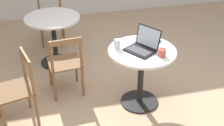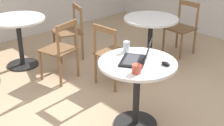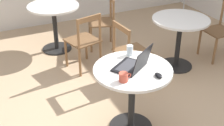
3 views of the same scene
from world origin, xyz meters
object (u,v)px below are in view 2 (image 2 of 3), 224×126
at_px(chair_far_right, 70,32).
at_px(mouse, 166,64).
at_px(laptop, 138,57).
at_px(cafe_table_far, 19,30).
at_px(chair_mid_right, 182,28).
at_px(cafe_table_near, 137,78).
at_px(cafe_table_mid, 151,30).
at_px(mug, 137,69).
at_px(chair_mid_left, 112,55).
at_px(chair_far_front, 61,50).
at_px(drinking_glass, 126,46).

distance_m(chair_far_right, mouse, 2.30).
bearing_deg(laptop, mouse, -58.08).
bearing_deg(cafe_table_far, chair_mid_right, -30.78).
height_order(cafe_table_near, laptop, laptop).
relative_size(cafe_table_mid, mug, 6.46).
xyz_separation_m(laptop, mug, (-0.19, -0.16, -0.01)).
height_order(cafe_table_near, chair_mid_left, chair_mid_left).
height_order(cafe_table_mid, chair_mid_left, chair_mid_left).
bearing_deg(mouse, cafe_table_far, 97.63).
height_order(chair_mid_right, mug, chair_mid_right).
bearing_deg(chair_far_right, chair_far_front, -134.56).
height_order(chair_far_right, laptop, laptop).
relative_size(cafe_table_near, chair_mid_right, 0.94).
xyz_separation_m(cafe_table_mid, chair_mid_right, (0.76, -0.01, -0.14)).
xyz_separation_m(cafe_table_near, chair_far_front, (0.01, 1.44, -0.14)).
bearing_deg(chair_mid_left, mouse, -104.68).
xyz_separation_m(chair_mid_left, mouse, (-0.29, -1.10, 0.34)).
xyz_separation_m(cafe_table_far, chair_far_front, (0.20, -0.79, -0.14)).
xyz_separation_m(mouse, drinking_glass, (-0.04, 0.51, 0.04)).
height_order(cafe_table_far, mouse, mouse).
distance_m(cafe_table_near, laptop, 0.24).
bearing_deg(drinking_glass, mug, -124.09).
distance_m(chair_mid_left, chair_far_front, 0.72).
bearing_deg(cafe_table_mid, chair_mid_right, -1.08).
xyz_separation_m(mug, drinking_glass, (0.30, 0.44, 0.01)).
bearing_deg(drinking_glass, chair_far_front, 94.59).
height_order(chair_far_front, drinking_glass, drinking_glass).
bearing_deg(mug, chair_far_front, 82.84).
xyz_separation_m(cafe_table_mid, chair_far_front, (-1.25, 0.51, -0.14)).
relative_size(chair_far_right, laptop, 1.96).
distance_m(chair_far_right, mug, 2.32).
relative_size(laptop, drinking_glass, 3.82).
bearing_deg(mouse, chair_far_right, 79.58).
bearing_deg(cafe_table_near, chair_far_right, 74.37).
distance_m(cafe_table_far, chair_mid_left, 1.51).
bearing_deg(chair_far_front, chair_mid_right, -14.63).
bearing_deg(chair_far_right, cafe_table_mid, -56.42).
height_order(cafe_table_mid, cafe_table_far, same).
bearing_deg(cafe_table_near, mouse, -58.41).
xyz_separation_m(cafe_table_far, chair_mid_left, (0.62, -1.37, -0.14)).
height_order(cafe_table_near, chair_far_front, chair_far_front).
relative_size(cafe_table_near, chair_far_right, 0.94).
xyz_separation_m(chair_mid_left, chair_far_right, (0.12, 1.13, 0.00)).
bearing_deg(chair_mid_right, chair_far_front, 165.37).
distance_m(cafe_table_mid, chair_far_front, 1.36).
height_order(cafe_table_near, mug, mug).
bearing_deg(cafe_table_mid, chair_mid_left, -175.15).
relative_size(chair_far_front, mug, 6.89).
bearing_deg(laptop, chair_mid_left, 63.28).
bearing_deg(cafe_table_near, chair_far_front, 89.43).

